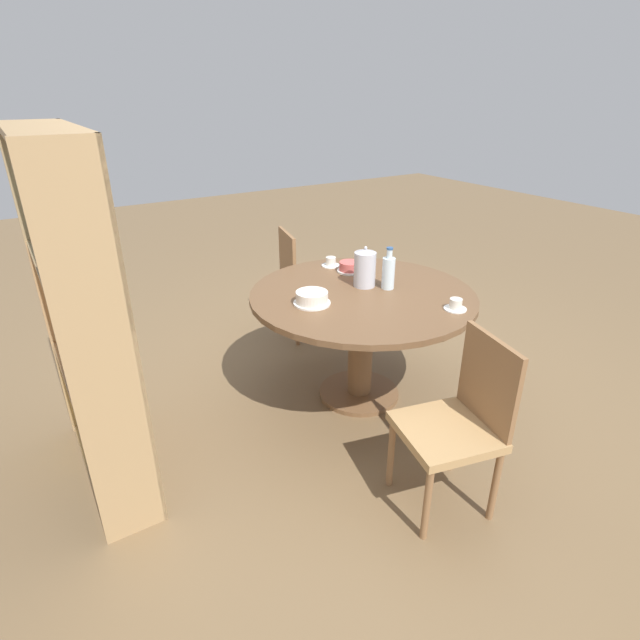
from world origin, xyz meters
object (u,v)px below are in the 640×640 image
at_px(cup_a, 331,263).
at_px(cup_b, 456,305).
at_px(cake_main, 312,298).
at_px(cake_second, 350,267).
at_px(coffee_pot, 365,268).
at_px(chair_b, 304,280).
at_px(bookshelf, 89,328).
at_px(chair_a, 459,421).
at_px(water_bottle, 388,272).

xyz_separation_m(cup_a, cup_b, (-1.01, -0.17, 0.00)).
bearing_deg(cake_main, cake_second, -56.53).
bearing_deg(coffee_pot, chair_b, -5.95).
bearing_deg(cup_a, chair_b, -7.19).
distance_m(bookshelf, cup_b, 1.92).
bearing_deg(bookshelf, chair_b, 117.21).
height_order(chair_a, coffee_pot, coffee_pot).
relative_size(bookshelf, coffee_pot, 6.71).
relative_size(chair_a, water_bottle, 3.33).
relative_size(coffee_pot, cup_b, 2.02).
height_order(coffee_pot, cup_a, coffee_pot).
bearing_deg(chair_b, coffee_pot, -172.66).
height_order(chair_b, coffee_pot, coffee_pot).
bearing_deg(bookshelf, coffee_pot, 88.73).
distance_m(chair_b, cup_a, 0.57).
relative_size(chair_a, cup_a, 6.84).
bearing_deg(cake_second, bookshelf, 97.79).
relative_size(bookshelf, cake_second, 10.09).
bearing_deg(coffee_pot, chair_a, 166.77).
distance_m(chair_b, cake_second, 0.71).
xyz_separation_m(bookshelf, cup_b, (-0.61, -1.82, -0.08)).
relative_size(chair_a, coffee_pot, 3.39).
height_order(coffee_pot, cake_second, coffee_pot).
distance_m(coffee_pot, cup_a, 0.45).
relative_size(coffee_pot, cup_a, 2.02).
distance_m(cake_main, cup_b, 0.82).
relative_size(cake_main, cup_a, 1.68).
relative_size(cake_second, cup_b, 1.34).
height_order(bookshelf, cup_b, bookshelf).
distance_m(chair_a, water_bottle, 1.10).
height_order(chair_b, cup_a, chair_b).
height_order(chair_a, chair_b, same).
bearing_deg(cake_main, coffee_pot, -80.58).
bearing_deg(bookshelf, cup_b, 71.40).
xyz_separation_m(chair_b, coffee_pot, (-0.91, 0.10, 0.39)).
height_order(cake_main, cake_second, cake_main).
relative_size(coffee_pot, cake_second, 1.50).
xyz_separation_m(chair_b, cup_a, (-0.48, 0.06, 0.30)).
bearing_deg(bookshelf, cup_a, 103.66).
bearing_deg(chair_b, cup_b, -162.32).
bearing_deg(cake_main, cup_a, -42.74).
height_order(chair_b, bookshelf, bookshelf).
bearing_deg(water_bottle, cake_second, 2.97).
height_order(chair_a, cake_main, chair_a).
relative_size(bookshelf, cup_b, 13.56).
xyz_separation_m(bookshelf, cake_second, (0.23, -1.69, -0.08)).
distance_m(coffee_pot, cake_main, 0.45).
relative_size(cake_main, cake_second, 1.25).
distance_m(water_bottle, cup_b, 0.48).
bearing_deg(chair_a, bookshelf, -115.86).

